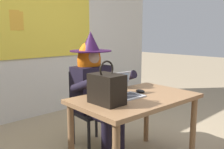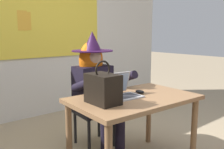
# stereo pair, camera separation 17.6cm
# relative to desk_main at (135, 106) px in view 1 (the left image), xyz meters

# --- Properties ---
(wall_back_bulletin) EXTENTS (5.47, 2.31, 2.66)m
(wall_back_bulletin) POSITION_rel_desk_main_xyz_m (-0.11, 2.12, 0.71)
(wall_back_bulletin) COLOR silver
(wall_back_bulletin) RESTS_ON ground
(desk_main) EXTENTS (1.23, 0.81, 0.73)m
(desk_main) POSITION_rel_desk_main_xyz_m (0.00, 0.00, 0.00)
(desk_main) COLOR #8E6642
(desk_main) RESTS_ON ground
(chair_at_desk) EXTENTS (0.45, 0.45, 0.89)m
(chair_at_desk) POSITION_rel_desk_main_xyz_m (0.00, 0.74, -0.14)
(chair_at_desk) COLOR black
(chair_at_desk) RESTS_ON ground
(person_costumed) EXTENTS (0.60, 0.70, 1.35)m
(person_costumed) POSITION_rel_desk_main_xyz_m (-0.00, 0.62, 0.14)
(person_costumed) COLOR black
(person_costumed) RESTS_ON ground
(laptop) EXTENTS (0.31, 0.30, 0.23)m
(laptop) POSITION_rel_desk_main_xyz_m (-0.07, 0.09, 0.15)
(laptop) COLOR #B7B7BC
(laptop) RESTS_ON desk_main
(computer_mouse) EXTENTS (0.07, 0.11, 0.03)m
(computer_mouse) POSITION_rel_desk_main_xyz_m (0.14, 0.06, 0.11)
(computer_mouse) COLOR black
(computer_mouse) RESTS_ON desk_main
(handbag) EXTENTS (0.20, 0.30, 0.38)m
(handbag) POSITION_rel_desk_main_xyz_m (-0.37, 0.01, 0.23)
(handbag) COLOR black
(handbag) RESTS_ON desk_main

